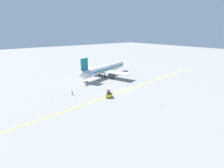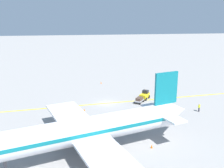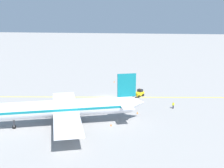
{
  "view_description": "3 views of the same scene",
  "coord_description": "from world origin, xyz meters",
  "px_view_note": "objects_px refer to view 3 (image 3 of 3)",
  "views": [
    {
      "loc": [
        45.29,
        -42.72,
        21.52
      ],
      "look_at": [
        -0.38,
        -5.85,
        3.53
      ],
      "focal_mm": 28.0,
      "sensor_mm": 36.0,
      "label": 1
    },
    {
      "loc": [
        -54.33,
        7.46,
        19.01
      ],
      "look_at": [
        4.17,
        -1.71,
        3.24
      ],
      "focal_mm": 42.0,
      "sensor_mm": 36.0,
      "label": 2
    },
    {
      "loc": [
        -81.71,
        -10.38,
        24.61
      ],
      "look_at": [
        -0.05,
        -1.67,
        3.8
      ],
      "focal_mm": 50.0,
      "sensor_mm": 36.0,
      "label": 3
    }
  ],
  "objects_px": {
    "traffic_cone_near_nose": "(114,82)",
    "traffic_cone_far_edge": "(111,125)",
    "airplane_at_gate": "(63,109)",
    "traffic_cone_mid_apron": "(137,113)",
    "baggage_tug_white": "(139,93)",
    "traffic_cone_by_wingtip": "(84,100)",
    "ground_crew_worker": "(173,105)",
    "baggage_cart_trailing": "(132,96)"
  },
  "relations": [
    {
      "from": "airplane_at_gate",
      "to": "baggage_tug_white",
      "type": "distance_m",
      "value": 28.09
    },
    {
      "from": "traffic_cone_near_nose",
      "to": "traffic_cone_mid_apron",
      "type": "distance_m",
      "value": 30.95
    },
    {
      "from": "ground_crew_worker",
      "to": "baggage_tug_white",
      "type": "bearing_deg",
      "value": 41.21
    },
    {
      "from": "traffic_cone_mid_apron",
      "to": "ground_crew_worker",
      "type": "bearing_deg",
      "value": -61.07
    },
    {
      "from": "airplane_at_gate",
      "to": "baggage_cart_trailing",
      "type": "xyz_separation_m",
      "value": [
        20.73,
        -13.37,
        -2.95
      ]
    },
    {
      "from": "traffic_cone_near_nose",
      "to": "baggage_tug_white",
      "type": "bearing_deg",
      "value": -151.03
    },
    {
      "from": "airplane_at_gate",
      "to": "traffic_cone_near_nose",
      "type": "relative_size",
      "value": 63.32
    },
    {
      "from": "traffic_cone_near_nose",
      "to": "traffic_cone_by_wingtip",
      "type": "height_order",
      "value": "same"
    },
    {
      "from": "baggage_tug_white",
      "to": "traffic_cone_mid_apron",
      "type": "relative_size",
      "value": 6.0
    },
    {
      "from": "ground_crew_worker",
      "to": "traffic_cone_by_wingtip",
      "type": "bearing_deg",
      "value": 80.21
    },
    {
      "from": "baggage_cart_trailing",
      "to": "traffic_cone_near_nose",
      "type": "relative_size",
      "value": 5.31
    },
    {
      "from": "traffic_cone_near_nose",
      "to": "traffic_cone_by_wingtip",
      "type": "bearing_deg",
      "value": 164.41
    },
    {
      "from": "traffic_cone_by_wingtip",
      "to": "traffic_cone_mid_apron",
      "type": "bearing_deg",
      "value": -121.43
    },
    {
      "from": "airplane_at_gate",
      "to": "traffic_cone_mid_apron",
      "type": "distance_m",
      "value": 17.97
    },
    {
      "from": "traffic_cone_mid_apron",
      "to": "airplane_at_gate",
      "type": "bearing_deg",
      "value": 120.04
    },
    {
      "from": "baggage_tug_white",
      "to": "baggage_cart_trailing",
      "type": "distance_m",
      "value": 3.3
    },
    {
      "from": "baggage_tug_white",
      "to": "baggage_cart_trailing",
      "type": "height_order",
      "value": "baggage_tug_white"
    },
    {
      "from": "baggage_cart_trailing",
      "to": "traffic_cone_near_nose",
      "type": "xyz_separation_m",
      "value": [
        17.9,
        6.47,
        -0.49
      ]
    },
    {
      "from": "airplane_at_gate",
      "to": "traffic_cone_by_wingtip",
      "type": "relative_size",
      "value": 63.32
    },
    {
      "from": "traffic_cone_near_nose",
      "to": "traffic_cone_far_edge",
      "type": "relative_size",
      "value": 1.0
    },
    {
      "from": "airplane_at_gate",
      "to": "ground_crew_worker",
      "type": "xyz_separation_m",
      "value": [
        13.6,
        -23.9,
        -2.8
      ]
    },
    {
      "from": "baggage_cart_trailing",
      "to": "traffic_cone_far_edge",
      "type": "bearing_deg",
      "value": 170.47
    },
    {
      "from": "baggage_tug_white",
      "to": "traffic_cone_mid_apron",
      "type": "height_order",
      "value": "baggage_tug_white"
    },
    {
      "from": "traffic_cone_near_nose",
      "to": "airplane_at_gate",
      "type": "bearing_deg",
      "value": 169.88
    },
    {
      "from": "airplane_at_gate",
      "to": "baggage_cart_trailing",
      "type": "distance_m",
      "value": 24.84
    },
    {
      "from": "traffic_cone_near_nose",
      "to": "traffic_cone_far_edge",
      "type": "height_order",
      "value": "same"
    },
    {
      "from": "baggage_tug_white",
      "to": "traffic_cone_mid_apron",
      "type": "xyz_separation_m",
      "value": [
        -14.54,
        0.07,
        -0.63
      ]
    },
    {
      "from": "baggage_tug_white",
      "to": "ground_crew_worker",
      "type": "relative_size",
      "value": 1.97
    },
    {
      "from": "traffic_cone_near_nose",
      "to": "traffic_cone_by_wingtip",
      "type": "distance_m",
      "value": 21.88
    },
    {
      "from": "traffic_cone_by_wingtip",
      "to": "baggage_tug_white",
      "type": "bearing_deg",
      "value": -67.88
    },
    {
      "from": "traffic_cone_by_wingtip",
      "to": "traffic_cone_far_edge",
      "type": "xyz_separation_m",
      "value": [
        -16.89,
        -8.98,
        0.0
      ]
    },
    {
      "from": "traffic_cone_mid_apron",
      "to": "traffic_cone_by_wingtip",
      "type": "relative_size",
      "value": 1.0
    },
    {
      "from": "traffic_cone_mid_apron",
      "to": "traffic_cone_far_edge",
      "type": "xyz_separation_m",
      "value": [
        -8.17,
        5.28,
        0.0
      ]
    },
    {
      "from": "baggage_cart_trailing",
      "to": "traffic_cone_near_nose",
      "type": "height_order",
      "value": "baggage_cart_trailing"
    },
    {
      "from": "ground_crew_worker",
      "to": "traffic_cone_near_nose",
      "type": "xyz_separation_m",
      "value": [
        25.03,
        17.0,
        -0.63
      ]
    },
    {
      "from": "baggage_tug_white",
      "to": "traffic_cone_mid_apron",
      "type": "distance_m",
      "value": 14.55
    },
    {
      "from": "baggage_tug_white",
      "to": "baggage_cart_trailing",
      "type": "xyz_separation_m",
      "value": [
        -2.64,
        1.97,
        -0.14
      ]
    },
    {
      "from": "baggage_cart_trailing",
      "to": "ground_crew_worker",
      "type": "bearing_deg",
      "value": -124.1
    },
    {
      "from": "baggage_tug_white",
      "to": "traffic_cone_by_wingtip",
      "type": "bearing_deg",
      "value": 112.12
    },
    {
      "from": "airplane_at_gate",
      "to": "baggage_tug_white",
      "type": "xyz_separation_m",
      "value": [
        23.37,
        -15.34,
        -2.81
      ]
    },
    {
      "from": "ground_crew_worker",
      "to": "traffic_cone_mid_apron",
      "type": "distance_m",
      "value": 9.87
    },
    {
      "from": "traffic_cone_near_nose",
      "to": "traffic_cone_mid_apron",
      "type": "relative_size",
      "value": 1.0
    }
  ]
}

